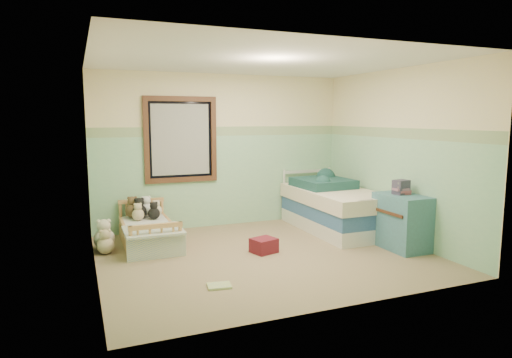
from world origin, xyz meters
name	(u,v)px	position (x,y,z in m)	size (l,w,h in m)	color
floor	(265,255)	(0.00, 0.00, -0.01)	(4.20, 3.60, 0.02)	brown
ceiling	(265,60)	(0.00, 0.00, 2.51)	(4.20, 3.60, 0.02)	silver
wall_back	(222,151)	(0.00, 1.80, 1.25)	(4.20, 0.04, 2.50)	beige
wall_front	(342,178)	(0.00, -1.80, 1.25)	(4.20, 0.04, 2.50)	beige
wall_left	(91,167)	(-2.10, 0.00, 1.25)	(0.04, 3.60, 2.50)	beige
wall_right	(397,155)	(2.10, 0.00, 1.25)	(0.04, 3.60, 2.50)	beige
wainscot_mint	(223,181)	(0.00, 1.79, 0.75)	(4.20, 0.01, 1.50)	#85BC96
border_strip	(222,131)	(0.00, 1.79, 1.57)	(4.20, 0.01, 0.15)	#457747
window_frame	(181,140)	(-0.70, 1.76, 1.45)	(1.16, 0.06, 1.36)	#392012
window_blinds	(181,140)	(-0.70, 1.77, 1.45)	(0.92, 0.01, 1.12)	#B5B5AE
toddler_bed_frame	(149,238)	(-1.35, 1.05, 0.09)	(0.69, 1.38, 0.18)	#B57E4A
toddler_mattress	(148,228)	(-1.35, 1.05, 0.24)	(0.63, 1.32, 0.12)	silver
patchwork_quilt	(153,230)	(-1.35, 0.62, 0.31)	(0.75, 0.69, 0.03)	#6183BD
plush_bed_brown	(133,211)	(-1.50, 1.55, 0.41)	(0.22, 0.22, 0.22)	brown
plush_bed_white	(146,210)	(-1.30, 1.55, 0.41)	(0.22, 0.22, 0.22)	silver
plush_bed_tan	(138,215)	(-1.45, 1.33, 0.39)	(0.18, 0.18, 0.18)	#C8B186
plush_bed_dark	(154,213)	(-1.22, 1.33, 0.39)	(0.18, 0.18, 0.18)	black
plush_floor_cream	(104,239)	(-1.95, 1.05, 0.14)	(0.28, 0.28, 0.28)	beige
plush_floor_tan	(106,246)	(-1.95, 0.82, 0.11)	(0.23, 0.23, 0.23)	#C8B186
twin_bed_frame	(334,223)	(1.55, 0.77, 0.11)	(0.97, 1.93, 0.22)	white
twin_boxspring	(335,210)	(1.55, 0.77, 0.33)	(0.97, 1.93, 0.22)	navy
twin_mattress	(335,196)	(1.55, 0.77, 0.55)	(1.01, 1.97, 0.22)	beige
teal_blanket	(323,183)	(1.50, 1.07, 0.73)	(0.82, 0.87, 0.14)	#11373A
dresser	(402,222)	(1.85, -0.45, 0.38)	(0.47, 0.75, 0.75)	#3E6573
book_stack	(401,187)	(1.85, -0.41, 0.85)	(0.20, 0.15, 0.20)	#45252A
red_pillow	(264,245)	(0.02, 0.09, 0.10)	(0.31, 0.27, 0.19)	maroon
floor_book	(219,286)	(-0.90, -0.86, 0.01)	(0.25, 0.19, 0.02)	yellow
extra_plush_0	(140,212)	(-1.42, 1.46, 0.40)	(0.21, 0.21, 0.21)	black
extra_plush_1	(157,210)	(-1.15, 1.56, 0.38)	(0.17, 0.17, 0.17)	beige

